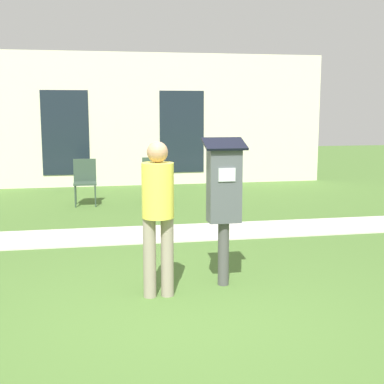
{
  "coord_description": "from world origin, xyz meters",
  "views": [
    {
      "loc": [
        -0.82,
        -4.68,
        1.92
      ],
      "look_at": [
        0.19,
        0.63,
        1.05
      ],
      "focal_mm": 50.0,
      "sensor_mm": 36.0,
      "label": 1
    }
  ],
  "objects_px": {
    "outdoor_chair_left": "(85,178)",
    "outdoor_chair_middle": "(154,176)",
    "parking_meter": "(224,192)",
    "person_standing": "(158,207)"
  },
  "relations": [
    {
      "from": "parking_meter",
      "to": "person_standing",
      "type": "xyz_separation_m",
      "value": [
        -0.73,
        -0.23,
        -0.09
      ]
    },
    {
      "from": "outdoor_chair_left",
      "to": "person_standing",
      "type": "bearing_deg",
      "value": -102.83
    },
    {
      "from": "outdoor_chair_left",
      "to": "outdoor_chair_middle",
      "type": "bearing_deg",
      "value": -17.81
    },
    {
      "from": "person_standing",
      "to": "outdoor_chair_left",
      "type": "height_order",
      "value": "person_standing"
    },
    {
      "from": "parking_meter",
      "to": "outdoor_chair_middle",
      "type": "xyz_separation_m",
      "value": [
        -0.14,
        5.25,
        -0.49
      ]
    },
    {
      "from": "outdoor_chair_left",
      "to": "outdoor_chair_middle",
      "type": "distance_m",
      "value": 1.37
    },
    {
      "from": "parking_meter",
      "to": "person_standing",
      "type": "bearing_deg",
      "value": -162.81
    },
    {
      "from": "parking_meter",
      "to": "person_standing",
      "type": "height_order",
      "value": "parking_meter"
    },
    {
      "from": "outdoor_chair_left",
      "to": "outdoor_chair_middle",
      "type": "height_order",
      "value": "same"
    },
    {
      "from": "parking_meter",
      "to": "person_standing",
      "type": "distance_m",
      "value": 0.77
    }
  ]
}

